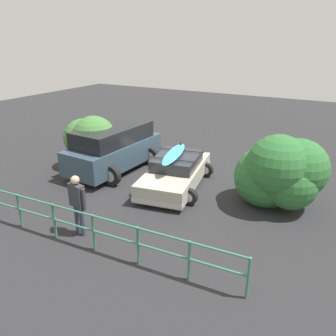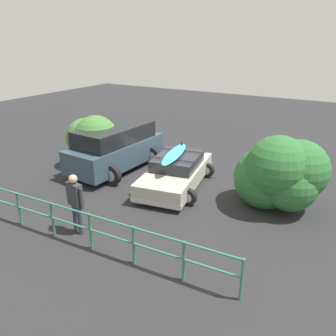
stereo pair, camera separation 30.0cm
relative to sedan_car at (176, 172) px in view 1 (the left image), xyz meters
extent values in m
cube|color=#28282B|center=(0.53, -0.54, -0.59)|extent=(44.00, 44.00, 0.02)
cube|color=#B7B29E|center=(-0.01, 0.04, -0.11)|extent=(2.46, 4.43, 0.60)
cube|color=#23262B|center=(0.02, -0.13, 0.40)|extent=(1.87, 2.25, 0.42)
cube|color=silver|center=(-0.36, 2.06, -0.30)|extent=(1.79, 0.41, 0.14)
cube|color=silver|center=(0.34, -1.98, -0.30)|extent=(1.79, 0.41, 0.14)
cylinder|color=black|center=(-1.12, 1.16, -0.28)|extent=(0.58, 0.18, 0.58)
cylinder|color=#B7B7BC|center=(-1.12, 1.16, -0.28)|extent=(0.32, 0.19, 0.32)
cylinder|color=black|center=(0.66, 1.47, -0.28)|extent=(0.58, 0.18, 0.58)
cylinder|color=#B7B7BC|center=(0.66, 1.47, -0.28)|extent=(0.32, 0.19, 0.32)
cylinder|color=black|center=(-0.67, -1.40, -0.28)|extent=(0.58, 0.18, 0.58)
cylinder|color=#B7B7BC|center=(-0.67, -1.40, -0.28)|extent=(0.32, 0.19, 0.32)
cylinder|color=black|center=(1.10, -1.09, -0.28)|extent=(0.58, 0.18, 0.58)
cylinder|color=#B7B7BC|center=(1.10, -1.09, -0.28)|extent=(0.32, 0.19, 0.32)
cylinder|color=black|center=(-0.07, 0.42, 0.65)|extent=(1.83, 0.35, 0.03)
cylinder|color=black|center=(0.12, -0.67, 0.65)|extent=(1.83, 0.35, 0.03)
ellipsoid|color=#33B7D6|center=(0.09, 0.00, 0.71)|extent=(1.08, 2.62, 0.09)
cone|color=black|center=(0.31, -1.00, 0.82)|extent=(0.10, 0.10, 0.14)
cube|color=#334756|center=(3.06, -0.20, 0.18)|extent=(2.12, 4.50, 0.98)
cube|color=black|center=(3.06, -0.20, 1.00)|extent=(1.92, 3.52, 0.67)
cylinder|color=black|center=(2.92, -2.50, 0.28)|extent=(0.73, 0.22, 0.72)
cylinder|color=black|center=(2.19, 1.17, -0.18)|extent=(0.80, 0.22, 0.80)
cylinder|color=#B7B7BC|center=(2.19, 1.17, -0.18)|extent=(0.44, 0.23, 0.44)
cylinder|color=black|center=(4.09, 1.05, -0.18)|extent=(0.80, 0.22, 0.80)
cylinder|color=#B7B7BC|center=(4.09, 1.05, -0.18)|extent=(0.44, 0.23, 0.44)
cylinder|color=black|center=(2.03, -1.46, -0.18)|extent=(0.80, 0.22, 0.80)
cylinder|color=#B7B7BC|center=(2.03, -1.46, -0.18)|extent=(0.44, 0.23, 0.44)
cylinder|color=black|center=(3.93, -1.58, -0.18)|extent=(0.80, 0.22, 0.80)
cylinder|color=#B7B7BC|center=(3.93, -1.58, -0.18)|extent=(0.44, 0.23, 0.44)
cylinder|color=#33384C|center=(0.75, 4.34, -0.12)|extent=(0.13, 0.13, 0.90)
cylinder|color=#33384C|center=(0.99, 4.29, -0.12)|extent=(0.13, 0.13, 0.90)
cube|color=#333338|center=(0.87, 4.31, 0.66)|extent=(0.56, 0.31, 0.68)
sphere|color=#D6A884|center=(0.87, 4.31, 1.14)|extent=(0.24, 0.24, 0.24)
cylinder|color=#333338|center=(0.57, 4.38, 0.64)|extent=(0.09, 0.09, 0.64)
cylinder|color=#333338|center=(1.18, 4.25, 0.64)|extent=(0.09, 0.09, 0.64)
cylinder|color=#387F5B|center=(-4.09, 4.51, -0.04)|extent=(0.07, 0.07, 1.07)
cylinder|color=#387F5B|center=(-2.72, 4.58, -0.04)|extent=(0.07, 0.07, 1.07)
cylinder|color=#387F5B|center=(-1.36, 4.65, -0.04)|extent=(0.07, 0.07, 1.07)
cylinder|color=#387F5B|center=(0.00, 4.72, -0.04)|extent=(0.07, 0.07, 1.07)
cylinder|color=#387F5B|center=(1.36, 4.79, -0.04)|extent=(0.07, 0.07, 1.07)
cylinder|color=#387F5B|center=(2.72, 4.86, -0.04)|extent=(0.07, 0.07, 1.07)
cylinder|color=#387F5B|center=(0.68, 4.75, 0.47)|extent=(9.54, 0.55, 0.06)
cylinder|color=#387F5B|center=(0.68, 4.75, 0.01)|extent=(9.54, 0.55, 0.06)
cylinder|color=brown|center=(-3.64, -0.12, -0.32)|extent=(0.36, 0.36, 0.50)
sphere|color=#2D6B33|center=(-3.18, -0.31, 0.33)|extent=(1.77, 1.77, 1.77)
sphere|color=#2D6B33|center=(-3.29, -0.24, 0.37)|extent=(2.11, 2.11, 2.11)
sphere|color=#2D6B33|center=(-3.92, -0.18, 0.53)|extent=(1.45, 1.45, 1.45)
sphere|color=#2D6B33|center=(-3.69, 0.02, 0.93)|extent=(2.04, 2.04, 2.04)
sphere|color=#2D6B33|center=(-4.13, -0.01, 0.42)|extent=(1.74, 1.74, 1.74)
sphere|color=#2D6B33|center=(-4.25, -0.35, 0.83)|extent=(1.95, 1.95, 1.95)
cylinder|color=brown|center=(4.12, 0.00, -0.37)|extent=(0.34, 0.34, 0.42)
sphere|color=#427A38|center=(3.99, 0.16, 0.31)|extent=(1.61, 1.61, 1.61)
sphere|color=#427A38|center=(3.73, -0.01, 0.56)|extent=(1.33, 1.33, 1.33)
sphere|color=#427A38|center=(3.89, -0.24, 0.30)|extent=(1.96, 1.96, 1.96)
sphere|color=#427A38|center=(4.42, 0.13, 0.74)|extent=(1.67, 1.67, 1.67)
sphere|color=#427A38|center=(4.16, 0.00, 0.02)|extent=(1.23, 1.23, 1.23)
sphere|color=#427A38|center=(3.77, 0.18, 0.85)|extent=(1.85, 1.85, 1.85)
sphere|color=#427A38|center=(3.81, -0.10, 0.74)|extent=(1.69, 1.69, 1.69)
camera|label=1|loc=(-5.28, 10.26, 4.74)|focal=35.00mm
camera|label=2|loc=(-5.54, 10.11, 4.74)|focal=35.00mm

